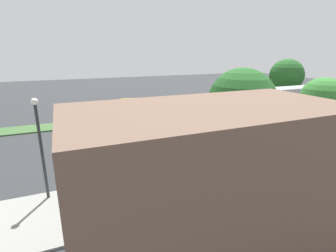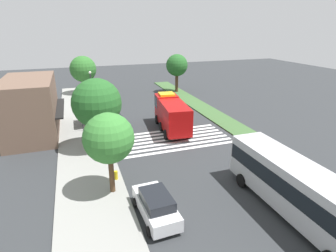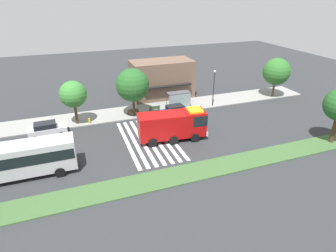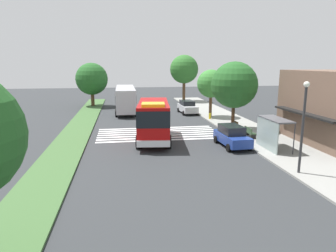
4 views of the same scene
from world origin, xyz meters
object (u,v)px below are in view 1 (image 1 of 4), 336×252
fire_truck (157,116)px  median_tree_far_west (286,76)px  sidewalk_tree_west (322,100)px  parked_car_west (322,128)px  bus_stop_shelter (143,159)px  street_lamp (40,141)px  sidewalk_tree_center (241,102)px  parked_car_mid (154,155)px  transit_bus (278,99)px  bench_west_of_shelter (241,160)px  fire_hydrant (296,145)px  bench_near_shelter (201,168)px

fire_truck → median_tree_far_west: size_ratio=1.25×
sidewalk_tree_west → parked_car_west: bearing=-149.3°
bus_stop_shelter → street_lamp: size_ratio=0.62×
median_tree_far_west → fire_truck: bearing=17.1°
street_lamp → median_tree_far_west: bearing=-155.2°
bus_stop_shelter → median_tree_far_west: bearing=-149.9°
bus_stop_shelter → street_lamp: (5.38, -0.82, 1.64)m
fire_truck → bus_stop_shelter: 9.90m
bus_stop_shelter → sidewalk_tree_center: sidewalk_tree_center is taller
parked_car_west → parked_car_mid: bearing=-2.6°
transit_bus → bench_west_of_shelter: 18.18m
sidewalk_tree_west → median_tree_far_west: 20.38m
fire_hydrant → fire_truck: bearing=-40.3°
parked_car_mid → sidewalk_tree_west: size_ratio=0.72×
parked_car_mid → bus_stop_shelter: size_ratio=1.23×
parked_car_mid → sidewalk_tree_center: size_ratio=0.62×
bus_stop_shelter → sidewalk_tree_center: size_ratio=0.51×
transit_bus → sidewalk_tree_center: sidewalk_tree_center is taller
bench_west_of_shelter → street_lamp: street_lamp is taller
street_lamp → bench_near_shelter: bearing=174.9°
fire_truck → transit_bus: 17.51m
bench_near_shelter → bench_west_of_shelter: same height
parked_car_mid → bench_near_shelter: size_ratio=2.69×
sidewalk_tree_west → bench_west_of_shelter: bearing=3.1°
fire_truck → bench_west_of_shelter: (-3.06, 8.94, -1.45)m
sidewalk_tree_west → parked_car_mid: bearing=-9.2°
street_lamp → sidewalk_tree_center: (-12.64, 0.40, 1.21)m
parked_car_west → street_lamp: 24.55m
median_tree_far_west → sidewalk_tree_center: bearing=37.3°
bench_near_shelter → sidewalk_tree_west: (-11.25, -0.43, 3.74)m
fire_truck → street_lamp: size_ratio=1.50×
parked_car_west → fire_truck: bearing=-25.8°
bench_near_shelter → median_tree_far_west: (-24.07, -16.27, 3.83)m
sidewalk_tree_west → fire_hydrant: 4.17m
fire_hydrant → sidewalk_tree_west: bearing=162.3°
bus_stop_shelter → fire_hydrant: bus_stop_shelter is taller
sidewalk_tree_west → median_tree_far_west: bearing=-129.0°
bench_west_of_shelter → median_tree_far_west: 26.65m
parked_car_west → sidewalk_tree_center: 12.50m
bench_near_shelter → bus_stop_shelter: bearing=-0.1°
transit_bus → bench_near_shelter: 20.89m
fire_truck → parked_car_west: size_ratio=1.84×
bus_stop_shelter → bench_west_of_shelter: bus_stop_shelter is taller
median_tree_far_west → sidewalk_tree_west: bearing=51.0°
bench_west_of_shelter → street_lamp: size_ratio=0.28×
street_lamp → fire_hydrant: (-19.06, -0.10, -3.03)m
transit_bus → bus_stop_shelter: 24.31m
median_tree_far_west → fire_hydrant: bearing=46.8°
fire_truck → transit_bus: bearing=-166.5°
parked_car_mid → median_tree_far_west: size_ratio=0.63×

